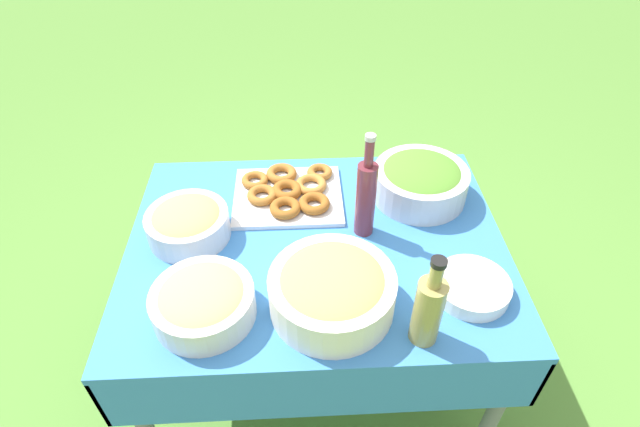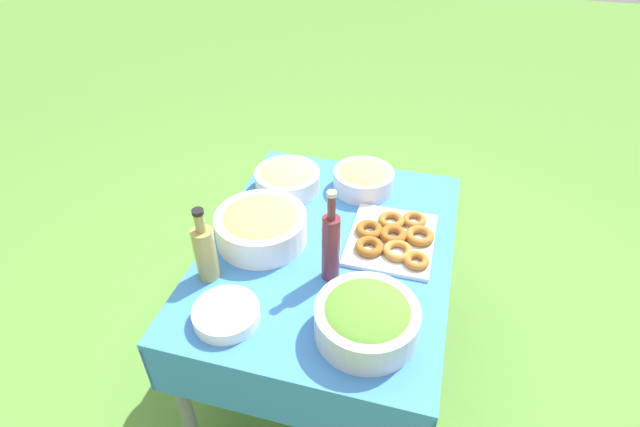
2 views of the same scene
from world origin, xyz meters
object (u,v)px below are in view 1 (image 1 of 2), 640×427
pasta_bowl (203,301)px  fruit_bowl (332,289)px  plate_stack (472,287)px  bread_bowl (188,222)px  olive_oil_bottle (428,309)px  wine_bottle (366,196)px  salad_bowl (420,180)px  donut_platter (289,192)px

pasta_bowl → fruit_bowl: 0.35m
plate_stack → bread_bowl: bread_bowl is taller
olive_oil_bottle → bread_bowl: olive_oil_bottle is taller
plate_stack → wine_bottle: size_ratio=0.59×
salad_bowl → plate_stack: 0.46m
donut_platter → bread_bowl: 0.37m
salad_bowl → fruit_bowl: size_ratio=0.93×
olive_oil_bottle → wine_bottle: 0.44m
wine_bottle → plate_stack: bearing=135.4°
fruit_bowl → olive_oil_bottle: bearing=154.4°
pasta_bowl → bread_bowl: bearing=-74.6°
pasta_bowl → donut_platter: pasta_bowl is taller
pasta_bowl → fruit_bowl: size_ratio=0.81×
donut_platter → bread_bowl: bearing=29.5°
salad_bowl → fruit_bowl: bearing=54.3°
olive_oil_bottle → pasta_bowl: bearing=-9.9°
pasta_bowl → donut_platter: 0.56m
fruit_bowl → wine_bottle: bearing=-112.3°
salad_bowl → plate_stack: salad_bowl is taller
pasta_bowl → plate_stack: pasta_bowl is taller
fruit_bowl → plate_stack: bearing=-176.0°
olive_oil_bottle → wine_bottle: wine_bottle is taller
pasta_bowl → olive_oil_bottle: olive_oil_bottle is taller
donut_platter → wine_bottle: bearing=142.1°
wine_bottle → bread_bowl: (0.57, -0.01, -0.09)m
fruit_bowl → pasta_bowl: bearing=1.8°
pasta_bowl → wine_bottle: wine_bottle is taller
salad_bowl → olive_oil_bottle: bearing=79.8°
salad_bowl → pasta_bowl: size_ratio=1.16×
salad_bowl → olive_oil_bottle: size_ratio=1.11×
olive_oil_bottle → fruit_bowl: olive_oil_bottle is taller
plate_stack → fruit_bowl: fruit_bowl is taller
salad_bowl → donut_platter: (0.46, -0.02, -0.05)m
wine_bottle → fruit_bowl: bearing=67.7°
donut_platter → wine_bottle: 0.33m
olive_oil_bottle → fruit_bowl: bearing=-25.6°
pasta_bowl → bread_bowl: (0.09, -0.32, 0.00)m
pasta_bowl → olive_oil_bottle: (-0.59, 0.10, 0.06)m
salad_bowl → wine_bottle: bearing=38.3°
pasta_bowl → bread_bowl: 0.34m
salad_bowl → donut_platter: 0.46m
plate_stack → olive_oil_bottle: size_ratio=0.74×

